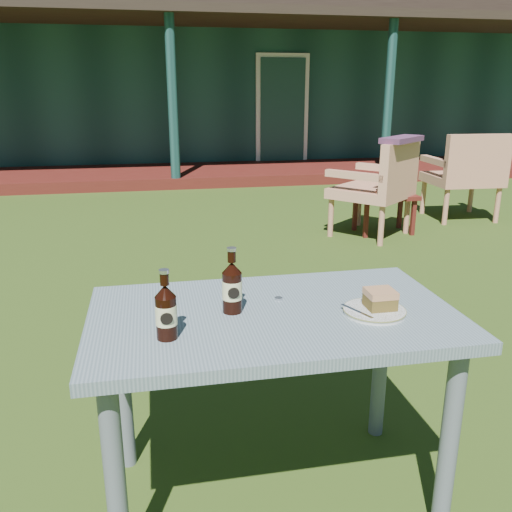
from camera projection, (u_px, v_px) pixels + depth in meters
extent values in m
plane|color=#334916|center=(217.00, 319.00, 3.49)|extent=(80.00, 80.00, 0.00)
cube|color=#163936|center=(162.00, 94.00, 12.01)|extent=(15.00, 6.00, 2.60)
cube|color=black|center=(159.00, 23.00, 11.58)|extent=(15.80, 6.80, 0.30)
cube|color=black|center=(158.00, 3.00, 11.46)|extent=(12.00, 3.50, 0.60)
cube|color=#4F1813|center=(174.00, 175.00, 8.72)|extent=(15.00, 1.80, 0.16)
cube|color=black|center=(166.00, 15.00, 8.01)|extent=(15.40, 2.00, 0.12)
cylinder|color=#163936|center=(173.00, 103.00, 7.63)|extent=(0.14, 0.14, 2.45)
cylinder|color=#163936|center=(388.00, 102.00, 8.22)|extent=(0.14, 0.14, 2.45)
cube|color=white|center=(282.00, 113.00, 9.63)|extent=(0.95, 0.06, 2.00)
cube|color=#193D38|center=(282.00, 113.00, 9.61)|extent=(0.80, 0.04, 1.85)
cube|color=slate|center=(273.00, 317.00, 1.78)|extent=(1.20, 0.70, 0.04)
cylinder|color=slate|center=(116.00, 485.00, 1.54)|extent=(0.06, 0.06, 0.68)
cylinder|color=slate|center=(449.00, 441.00, 1.73)|extent=(0.06, 0.06, 0.68)
cylinder|color=slate|center=(123.00, 387.00, 2.05)|extent=(0.06, 0.06, 0.68)
cylinder|color=slate|center=(380.00, 362.00, 2.24)|extent=(0.06, 0.06, 0.68)
cylinder|color=silver|center=(374.00, 311.00, 1.76)|extent=(0.20, 0.20, 0.01)
cylinder|color=olive|center=(374.00, 310.00, 1.76)|extent=(0.20, 0.20, 0.00)
cube|color=brown|center=(380.00, 302.00, 1.77)|extent=(0.09, 0.08, 0.04)
cube|color=tan|center=(381.00, 293.00, 1.76)|extent=(0.09, 0.09, 0.02)
cube|color=silver|center=(357.00, 311.00, 1.74)|extent=(0.07, 0.13, 0.00)
cylinder|color=black|center=(232.00, 293.00, 1.76)|extent=(0.06, 0.06, 0.13)
cone|color=black|center=(232.00, 267.00, 1.73)|extent=(0.06, 0.06, 0.04)
cylinder|color=black|center=(232.00, 256.00, 1.72)|extent=(0.03, 0.03, 0.04)
cylinder|color=silver|center=(232.00, 249.00, 1.71)|extent=(0.03, 0.03, 0.01)
cylinder|color=beige|center=(232.00, 290.00, 1.76)|extent=(0.07, 0.07, 0.06)
cylinder|color=black|center=(234.00, 293.00, 1.72)|extent=(0.04, 0.00, 0.04)
cylinder|color=black|center=(166.00, 318.00, 1.57)|extent=(0.06, 0.06, 0.13)
cone|color=black|center=(165.00, 291.00, 1.55)|extent=(0.06, 0.06, 0.04)
cylinder|color=black|center=(164.00, 279.00, 1.54)|extent=(0.03, 0.03, 0.04)
cylinder|color=silver|center=(164.00, 271.00, 1.53)|extent=(0.03, 0.03, 0.01)
cylinder|color=beige|center=(166.00, 314.00, 1.57)|extent=(0.06, 0.06, 0.06)
cylinder|color=black|center=(167.00, 319.00, 1.54)|extent=(0.04, 0.00, 0.04)
cylinder|color=silver|center=(279.00, 299.00, 1.88)|extent=(0.03, 0.03, 0.01)
cube|color=tan|center=(371.00, 192.00, 5.36)|extent=(0.95, 0.95, 0.10)
cube|color=tan|center=(400.00, 167.00, 5.11)|extent=(0.58, 0.52, 0.46)
cube|color=tan|center=(384.00, 168.00, 5.55)|extent=(0.45, 0.51, 0.07)
cube|color=tan|center=(355.00, 176.00, 5.08)|extent=(0.45, 0.51, 0.07)
cylinder|color=tan|center=(359.00, 208.00, 5.82)|extent=(0.05, 0.05, 0.39)
cylinder|color=tan|center=(331.00, 217.00, 5.37)|extent=(0.05, 0.05, 0.39)
cylinder|color=tan|center=(407.00, 215.00, 5.49)|extent=(0.05, 0.05, 0.39)
cylinder|color=tan|center=(381.00, 226.00, 5.05)|extent=(0.05, 0.05, 0.39)
cube|color=tan|center=(461.00, 179.00, 6.06)|extent=(0.74, 0.70, 0.10)
cube|color=tan|center=(478.00, 157.00, 5.71)|extent=(0.72, 0.12, 0.47)
cube|color=tan|center=(489.00, 160.00, 6.07)|extent=(0.11, 0.63, 0.07)
cube|color=tan|center=(436.00, 161.00, 5.98)|extent=(0.11, 0.63, 0.07)
cylinder|color=tan|center=(471.00, 196.00, 6.44)|extent=(0.06, 0.06, 0.39)
cylinder|color=tan|center=(423.00, 197.00, 6.36)|extent=(0.06, 0.06, 0.39)
cylinder|color=tan|center=(497.00, 205.00, 5.92)|extent=(0.06, 0.06, 0.39)
cylinder|color=tan|center=(446.00, 207.00, 5.83)|extent=(0.06, 0.06, 0.39)
cube|color=#532D4D|center=(402.00, 139.00, 5.04)|extent=(0.56, 0.52, 0.05)
cube|color=#4F1813|center=(385.00, 196.00, 5.46)|extent=(0.60, 0.40, 0.04)
cube|color=#4F1813|center=(366.00, 220.00, 5.33)|extent=(0.04, 0.04, 0.36)
cube|color=#4F1813|center=(413.00, 218.00, 5.42)|extent=(0.04, 0.04, 0.36)
cube|color=#4F1813|center=(355.00, 213.00, 5.61)|extent=(0.04, 0.04, 0.36)
cube|color=#4F1813|center=(400.00, 211.00, 5.70)|extent=(0.04, 0.04, 0.36)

